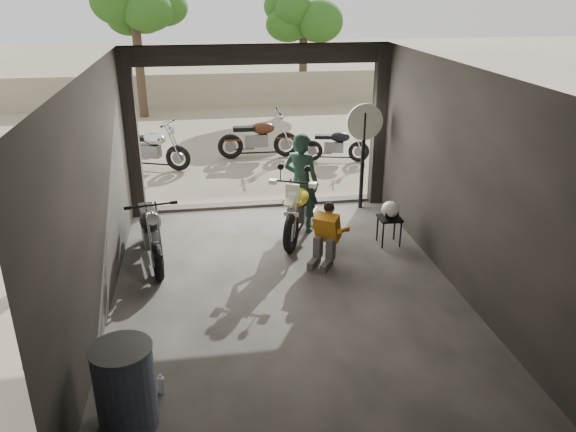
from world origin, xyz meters
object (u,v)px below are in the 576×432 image
object	(u,v)px
main_bike	(301,203)
sign_post	(364,140)
mechanic	(325,237)
outside_bike_c	(336,142)
stool	(390,221)
outside_bike_b	(258,135)
rider	(301,183)
outside_bike_a	(150,145)
helmet	(390,209)
left_bike	(150,227)
oil_drum	(125,388)

from	to	relation	value
main_bike	sign_post	distance (m)	1.97
main_bike	mechanic	xyz separation A→B (m)	(0.18, -1.20, -0.12)
outside_bike_c	stool	size ratio (longest dim) A/B	2.89
outside_bike_b	rider	world-z (taller)	rider
rider	stool	world-z (taller)	rider
outside_bike_a	outside_bike_c	xyz separation A→B (m)	(4.60, -0.09, -0.09)
outside_bike_c	helmet	distance (m)	5.02
rider	helmet	world-z (taller)	rider
outside_bike_b	stool	bearing A→B (deg)	-162.77
stool	left_bike	bearing A→B (deg)	179.73
mechanic	oil_drum	world-z (taller)	mechanic
mechanic	oil_drum	size ratio (longest dim) A/B	1.06
helmet	oil_drum	size ratio (longest dim) A/B	0.34
outside_bike_a	helmet	xyz separation A→B (m)	(4.35, -5.10, 0.07)
stool	outside_bike_a	bearing A→B (deg)	130.47
helmet	mechanic	bearing A→B (deg)	-175.58
left_bike	mechanic	xyz separation A→B (m)	(2.74, -0.58, -0.10)
helmet	sign_post	bearing A→B (deg)	70.78
main_bike	helmet	world-z (taller)	main_bike
outside_bike_b	oil_drum	world-z (taller)	outside_bike_b
left_bike	sign_post	world-z (taller)	sign_post
sign_post	mechanic	bearing A→B (deg)	-120.03
outside_bike_a	stool	bearing A→B (deg)	-118.66
sign_post	outside_bike_b	bearing A→B (deg)	111.39
helmet	left_bike	bearing A→B (deg)	160.28
left_bike	outside_bike_c	bearing A→B (deg)	38.89
sign_post	oil_drum	bearing A→B (deg)	-127.42
outside_bike_b	outside_bike_a	bearing A→B (deg)	102.63
outside_bike_a	rider	world-z (taller)	rider
sign_post	helmet	bearing A→B (deg)	-91.13
left_bike	rider	size ratio (longest dim) A/B	0.95
main_bike	sign_post	size ratio (longest dim) A/B	0.86
mechanic	stool	xyz separation A→B (m)	(1.26, 0.56, -0.05)
oil_drum	rider	bearing A→B (deg)	60.39
rider	oil_drum	world-z (taller)	rider
mechanic	sign_post	distance (m)	2.77
main_bike	outside_bike_a	size ratio (longest dim) A/B	1.04
outside_bike_a	stool	size ratio (longest dim) A/B	3.40
main_bike	sign_post	xyz separation A→B (m)	(1.43, 1.10, 0.80)
outside_bike_c	helmet	xyz separation A→B (m)	(-0.25, -5.01, 0.16)
left_bike	sign_post	xyz separation A→B (m)	(3.99, 1.72, 0.82)
left_bike	stool	xyz separation A→B (m)	(4.00, -0.02, -0.15)
main_bike	outside_bike_a	world-z (taller)	main_bike
rider	oil_drum	size ratio (longest dim) A/B	1.97
stool	oil_drum	world-z (taller)	oil_drum
stool	helmet	distance (m)	0.22
outside_bike_c	main_bike	bearing A→B (deg)	171.76
stool	oil_drum	bearing A→B (deg)	-136.87
main_bike	outside_bike_b	bearing A→B (deg)	115.85
outside_bike_a	outside_bike_c	world-z (taller)	outside_bike_a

